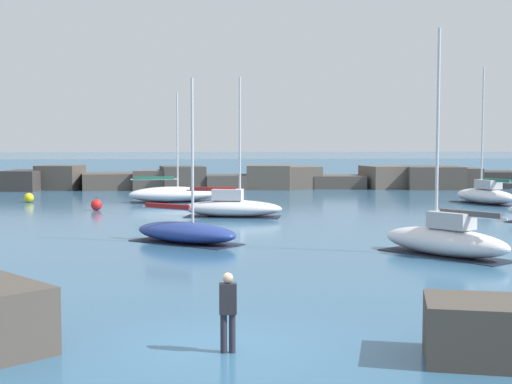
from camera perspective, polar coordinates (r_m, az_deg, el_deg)
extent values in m
plane|color=#336084|center=(15.60, -2.96, -12.39)|extent=(600.00, 600.00, 0.00)
cube|color=#235175|center=(126.92, -3.95, 2.03)|extent=(400.00, 116.00, 0.01)
cube|color=#383330|center=(68.48, -17.96, 0.90)|extent=(4.03, 5.09, 1.82)
cube|color=#4C443D|center=(68.49, -15.40, 1.13)|extent=(4.34, 4.08, 2.23)
cube|color=#4C443D|center=(68.27, -11.67, 0.87)|extent=(5.89, 6.33, 1.49)
cube|color=brown|center=(66.35, -8.30, 0.95)|extent=(3.25, 3.60, 1.79)
cube|color=#423D38|center=(66.19, -5.90, 1.13)|extent=(4.44, 4.64, 2.16)
cube|color=#423D38|center=(66.78, -2.25, 0.81)|extent=(5.67, 5.07, 1.32)
cube|color=brown|center=(67.00, 1.12, 1.21)|extent=(4.62, 4.82, 2.22)
cube|color=brown|center=(68.29, 3.37, 1.20)|extent=(4.24, 5.28, 2.09)
cube|color=#4C443D|center=(68.81, 6.56, 0.83)|extent=(5.19, 4.74, 1.21)
cube|color=brown|center=(69.05, 10.31, 1.19)|extent=(4.46, 4.98, 2.12)
cube|color=#4C443D|center=(69.70, 13.89, 1.15)|extent=(5.72, 6.03, 2.09)
cube|color=#4C443D|center=(71.41, 16.07, 1.10)|extent=(3.87, 5.16, 1.91)
cube|color=#383330|center=(73.05, 18.58, 0.97)|extent=(5.22, 5.87, 1.56)
cube|color=#4C443D|center=(15.37, 19.47, -10.49)|extent=(3.61, 2.67, 1.23)
ellipsoid|color=silver|center=(41.96, -1.88, -1.32)|extent=(6.12, 3.09, 0.99)
cube|color=black|center=(42.01, -1.88, -1.98)|extent=(5.83, 2.99, 0.03)
cube|color=silver|center=(41.94, -2.28, -0.21)|extent=(1.93, 1.41, 0.64)
cylinder|color=silver|center=(41.71, -1.30, 4.27)|extent=(0.12, 0.12, 7.18)
cylinder|color=#BCBCC1|center=(42.08, -3.46, 0.12)|extent=(3.17, 0.73, 0.10)
cube|color=maroon|center=(42.07, -3.46, 0.25)|extent=(2.72, 0.73, 0.20)
ellipsoid|color=white|center=(28.64, 14.86, -3.87)|extent=(4.69, 5.47, 1.08)
cube|color=black|center=(28.71, 14.84, -4.91)|extent=(4.50, 5.23, 0.03)
cube|color=#B2B2B7|center=(28.38, 15.35, -2.19)|extent=(1.76, 1.90, 0.64)
cylinder|color=silver|center=(28.62, 14.34, 4.96)|extent=(0.12, 0.12, 7.70)
cylinder|color=#BCBCC1|center=(27.90, 16.77, -1.85)|extent=(1.89, 2.50, 0.10)
cube|color=#4C4C51|center=(27.89, 16.77, -1.65)|extent=(1.70, 2.19, 0.20)
ellipsoid|color=white|center=(53.28, 17.86, -0.32)|extent=(3.74, 5.96, 1.09)
cube|color=black|center=(53.33, 17.84, -0.89)|extent=(3.61, 5.68, 0.03)
cube|color=#B2B2B7|center=(53.02, 18.08, 0.59)|extent=(1.59, 1.95, 0.64)
cylinder|color=silver|center=(53.47, 17.67, 4.91)|extent=(0.12, 0.12, 8.63)
cylinder|color=#BCBCC1|center=(52.38, 18.69, 0.79)|extent=(1.12, 2.95, 0.10)
cube|color=#1E664C|center=(52.37, 18.69, 0.90)|extent=(1.06, 2.55, 0.20)
ellipsoid|color=navy|center=(31.34, -5.64, -3.24)|extent=(5.38, 4.80, 0.91)
cube|color=black|center=(31.40, -5.63, -4.03)|extent=(5.15, 4.61, 0.03)
cylinder|color=silver|center=(30.84, -5.12, 3.31)|extent=(0.12, 0.12, 6.24)
cylinder|color=#BCBCC1|center=(31.90, -7.10, -1.31)|extent=(2.34, 1.83, 0.10)
cube|color=maroon|center=(31.89, -7.11, -1.13)|extent=(2.06, 1.65, 0.20)
ellipsoid|color=white|center=(52.42, -6.78, -0.20)|extent=(6.42, 3.08, 1.15)
cube|color=black|center=(52.46, -6.77, -0.80)|extent=(6.11, 2.99, 0.03)
cylinder|color=silver|center=(52.32, -6.31, 4.21)|extent=(0.12, 0.12, 6.90)
cylinder|color=#BCBCC1|center=(52.26, -8.14, 1.01)|extent=(3.38, 0.54, 0.10)
cube|color=#1E664C|center=(52.25, -8.14, 1.12)|extent=(2.89, 0.58, 0.20)
sphere|color=red|center=(47.05, -12.65, -1.00)|extent=(0.72, 0.72, 0.72)
cylinder|color=black|center=(47.02, -12.66, -0.45)|extent=(0.04, 0.04, 0.20)
sphere|color=yellow|center=(54.56, -17.71, -0.43)|extent=(0.69, 0.69, 0.69)
cylinder|color=black|center=(54.53, -17.72, 0.03)|extent=(0.04, 0.04, 0.20)
cylinder|color=#282833|center=(15.19, -2.60, -11.24)|extent=(0.14, 0.14, 0.82)
cylinder|color=#282833|center=(15.19, -1.91, -11.23)|extent=(0.14, 0.14, 0.82)
cube|color=#232328|center=(15.01, -2.26, -8.52)|extent=(0.36, 0.22, 0.65)
sphere|color=tan|center=(14.93, -2.27, -6.88)|extent=(0.22, 0.22, 0.22)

